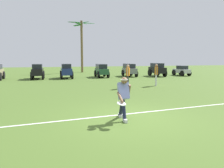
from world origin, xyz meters
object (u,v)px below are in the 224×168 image
Objects in this scene: frisbee_thrower at (123,96)px; teammate_midfield at (156,73)px; frisbee_in_flight at (122,104)px; teammate_near_sideline at (128,74)px; parked_car_slot_f at (157,69)px; parked_car_slot_d at (101,70)px; parked_car_slot_c at (66,71)px; parked_car_slot_g at (182,70)px; parked_car_slot_b at (38,71)px; parked_car_slot_e at (129,70)px; palm_tree_left_of_centre at (82,41)px.

frisbee_thrower is 9.03m from teammate_midfield.
teammate_near_sideline is (2.69, 7.62, 0.27)m from frisbee_in_flight.
parked_car_slot_d is at bearing 176.32° from parked_car_slot_f.
parked_car_slot_g is at bearing 0.48° from parked_car_slot_c.
parked_car_slot_c is at bearing 179.65° from parked_car_slot_f.
parked_car_slot_b is 15.28m from parked_car_slot_g.
parked_car_slot_b reaches higher than parked_car_slot_e.
parked_car_slot_g is (11.60, 15.58, -0.11)m from frisbee_in_flight.
parked_car_slot_b is 9.85m from palm_tree_left_of_centre.
teammate_near_sideline is 8.69m from parked_car_slot_c.
parked_car_slot_c is 0.98× the size of parked_car_slot_d.
parked_car_slot_e is (3.07, 0.20, 0.00)m from parked_car_slot_d.
parked_car_slot_c is (-6.03, 7.29, -0.20)m from teammate_midfield.
frisbee_thrower is 0.59× the size of parked_car_slot_e.
parked_car_slot_c is 0.35× the size of palm_tree_left_of_centre.
parked_car_slot_c reaches higher than parked_car_slot_g.
parked_car_slot_f is (8.55, 15.41, 0.07)m from frisbee_in_flight.
teammate_midfield is 15.86m from palm_tree_left_of_centre.
teammate_near_sideline is 8.19m from parked_car_slot_d.
parked_car_slot_e is at bearing 168.67° from parked_car_slot_f.
parked_car_slot_c is (-1.02, 15.47, 0.07)m from frisbee_in_flight.
teammate_midfield is at bearing -76.44° from palm_tree_left_of_centre.
parked_car_slot_f is 0.35× the size of palm_tree_left_of_centre.
parked_car_slot_d is at bearing -81.12° from palm_tree_left_of_centre.
parked_car_slot_f reaches higher than parked_car_slot_e.
frisbee_thrower is at bearing -109.25° from teammate_near_sideline.
teammate_midfield is (5.00, 8.18, 0.27)m from frisbee_in_flight.
parked_car_slot_c is 1.05× the size of parked_car_slot_g.
parked_car_slot_f is at bearing 60.77° from frisbee_thrower.
parked_car_slot_g is (12.63, 0.11, -0.18)m from parked_car_slot_c.
frisbee_thrower reaches higher than parked_car_slot_g.
palm_tree_left_of_centre is (-3.64, 15.11, 3.17)m from teammate_midfield.
teammate_near_sideline reaches higher than parked_car_slot_c.
teammate_midfield is 0.65× the size of parked_car_slot_e.
teammate_midfield reaches higher than parked_car_slot_d.
frisbee_in_flight is (-0.21, -0.52, -0.13)m from frisbee_thrower.
parked_car_slot_d reaches higher than frisbee_in_flight.
teammate_near_sideline reaches higher than parked_car_slot_e.
frisbee_thrower is 0.21× the size of palm_tree_left_of_centre.
parked_car_slot_d is at bearing 81.39° from frisbee_thrower.
teammate_near_sideline is 1.00× the size of teammate_midfield.
teammate_near_sideline is 0.69× the size of parked_car_slot_g.
parked_car_slot_f is (6.02, -0.39, 0.02)m from parked_car_slot_d.
parked_car_slot_c is at bearing 93.79° from frisbee_in_flight.
teammate_midfield is at bearing -94.37° from parked_car_slot_e.
frisbee_thrower is 15.50m from parked_car_slot_b.
parked_car_slot_e is at bearing 85.63° from teammate_midfield.
frisbee_in_flight is at bearing -112.37° from frisbee_thrower.
parked_car_slot_g is 13.30m from palm_tree_left_of_centre.
teammate_near_sideline is 0.66× the size of parked_car_slot_c.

